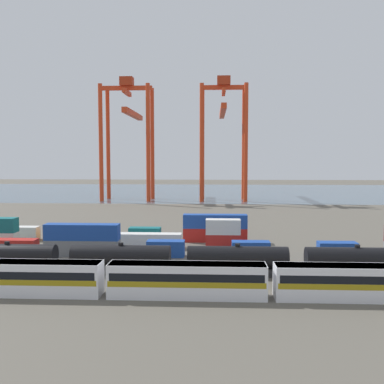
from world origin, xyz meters
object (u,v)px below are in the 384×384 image
object	(u,v)px
freight_tank_row	(237,260)
shipping_container_5	(337,250)
gantry_crane_west	(129,126)
shipping_container_12	(147,241)
shipping_container_16	(76,234)
passenger_train	(187,279)
shipping_container_0	(1,247)
shipping_container_9	(0,239)
shipping_container_17	(145,234)
gantry_crane_central	(223,125)

from	to	relation	value
freight_tank_row	shipping_container_5	distance (m)	19.64
freight_tank_row	gantry_crane_west	distance (m)	115.65
shipping_container_5	shipping_container_12	world-z (taller)	same
shipping_container_12	shipping_container_16	world-z (taller)	same
shipping_container_12	gantry_crane_west	size ratio (longest dim) A/B	0.26
passenger_train	gantry_crane_west	bearing A→B (deg)	104.04
shipping_container_0	shipping_container_12	xyz separation A→B (m)	(23.36, 6.48, 0.00)
shipping_container_9	shipping_container_17	distance (m)	26.00
shipping_container_0	shipping_container_17	size ratio (longest dim) A/B	2.00
passenger_train	gantry_crane_west	world-z (taller)	gantry_crane_west
freight_tank_row	shipping_container_17	bearing A→B (deg)	124.55
shipping_container_5	gantry_crane_central	size ratio (longest dim) A/B	0.13
shipping_container_16	shipping_container_5	bearing A→B (deg)	-15.68
freight_tank_row	shipping_container_0	bearing A→B (deg)	164.23
freight_tank_row	gantry_crane_central	world-z (taller)	gantry_crane_central
shipping_container_0	shipping_container_9	world-z (taller)	same
shipping_container_9	gantry_crane_west	distance (m)	93.79
passenger_train	shipping_container_9	size ratio (longest dim) A/B	9.26
shipping_container_9	gantry_crane_central	size ratio (longest dim) A/B	0.13
shipping_container_17	shipping_container_5	bearing A→B (deg)	-21.60
passenger_train	shipping_container_5	distance (m)	30.50
shipping_container_0	shipping_container_16	distance (m)	15.47
freight_tank_row	gantry_crane_west	world-z (taller)	gantry_crane_west
gantry_crane_central	gantry_crane_west	bearing A→B (deg)	-178.46
shipping_container_16	shipping_container_9	bearing A→B (deg)	-151.09
shipping_container_12	shipping_container_17	size ratio (longest dim) A/B	2.00
passenger_train	shipping_container_0	xyz separation A→B (m)	(-31.97, 20.39, -0.84)
shipping_container_12	gantry_crane_west	world-z (taller)	gantry_crane_west
shipping_container_0	shipping_container_5	size ratio (longest dim) A/B	2.00
gantry_crane_west	shipping_container_17	bearing A→B (deg)	-77.10
freight_tank_row	shipping_container_9	world-z (taller)	freight_tank_row
gantry_crane_central	shipping_container_9	bearing A→B (deg)	-114.85
freight_tank_row	shipping_container_17	distance (m)	28.87
shipping_container_9	gantry_crane_west	size ratio (longest dim) A/B	0.13
shipping_container_12	gantry_crane_central	xyz separation A→B (m)	(15.34, 90.69, 27.00)
shipping_container_9	shipping_container_16	xyz separation A→B (m)	(11.74, 6.48, 0.00)
shipping_container_5	shipping_container_16	xyz separation A→B (m)	(-46.20, 12.96, 0.00)
shipping_container_12	shipping_container_17	distance (m)	6.65
shipping_container_0	shipping_container_17	world-z (taller)	same
shipping_container_5	shipping_container_9	xyz separation A→B (m)	(-57.93, 6.48, 0.00)
shipping_container_16	gantry_crane_central	size ratio (longest dim) A/B	0.26
shipping_container_16	gantry_crane_central	bearing A→B (deg)	70.23
shipping_container_17	gantry_crane_west	world-z (taller)	gantry_crane_west
shipping_container_5	shipping_container_12	bearing A→B (deg)	168.29
passenger_train	shipping_container_16	size ratio (longest dim) A/B	4.62
freight_tank_row	shipping_container_17	size ratio (longest dim) A/B	12.80
shipping_container_16	gantry_crane_west	world-z (taller)	gantry_crane_west
freight_tank_row	shipping_container_12	size ratio (longest dim) A/B	6.39
passenger_train	shipping_container_9	bearing A→B (deg)	142.70
shipping_container_12	shipping_container_17	world-z (taller)	same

